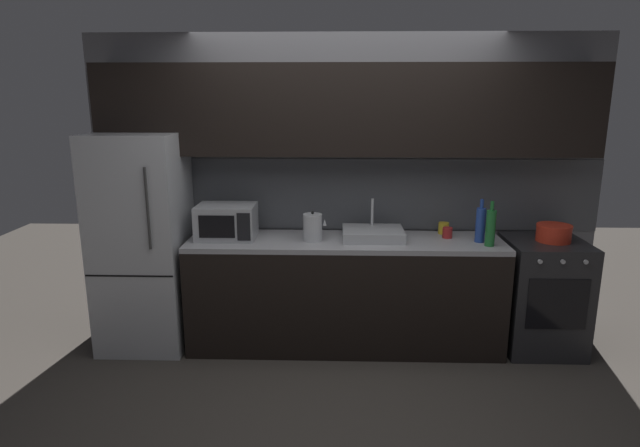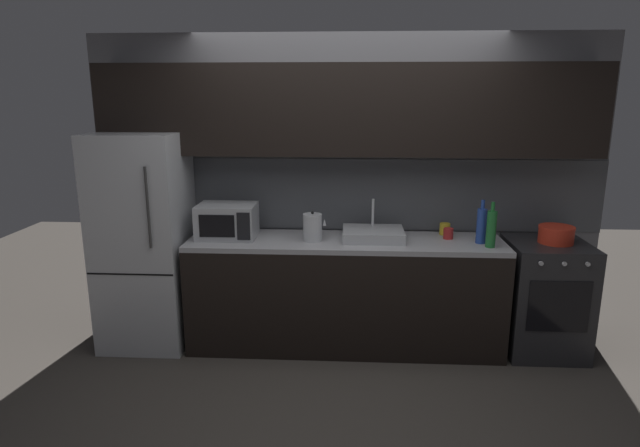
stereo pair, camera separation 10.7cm
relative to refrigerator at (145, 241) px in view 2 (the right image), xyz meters
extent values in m
plane|color=#3D3833|center=(1.62, -0.90, -0.87)|extent=(10.00, 10.00, 0.00)
cube|color=slate|center=(1.62, 0.40, 0.38)|extent=(4.23, 0.10, 2.50)
cube|color=#4C4F54|center=(1.62, 0.35, 0.33)|extent=(4.23, 0.01, 0.60)
cube|color=black|center=(1.62, 0.18, 1.03)|extent=(3.89, 0.34, 0.70)
cube|color=black|center=(1.62, 0.00, -0.44)|extent=(2.49, 0.60, 0.86)
cube|color=#9E9EA3|center=(1.62, 0.00, 0.01)|extent=(2.49, 0.60, 0.04)
cube|color=#B7BABF|center=(0.00, 0.00, 0.00)|extent=(0.68, 0.66, 1.73)
cube|color=black|center=(0.00, -0.33, -0.17)|extent=(0.67, 0.00, 0.01)
cylinder|color=#333333|center=(0.19, -0.35, 0.35)|extent=(0.02, 0.02, 0.61)
cube|color=#232326|center=(3.21, 0.00, -0.42)|extent=(0.60, 0.60, 0.90)
cube|color=black|center=(3.21, -0.30, -0.37)|extent=(0.45, 0.01, 0.40)
cylinder|color=#B2B2B7|center=(3.04, -0.31, -0.04)|extent=(0.03, 0.02, 0.03)
cylinder|color=#B2B2B7|center=(3.21, -0.31, -0.04)|extent=(0.03, 0.02, 0.03)
cylinder|color=#B2B2B7|center=(3.37, -0.31, -0.04)|extent=(0.03, 0.02, 0.03)
cube|color=#A8AAAF|center=(0.68, 0.02, 0.17)|extent=(0.46, 0.34, 0.27)
cube|color=black|center=(0.64, -0.15, 0.17)|extent=(0.28, 0.01, 0.18)
cube|color=black|center=(0.85, -0.15, 0.17)|extent=(0.10, 0.01, 0.22)
cube|color=#ADAFB5|center=(1.84, 0.03, 0.07)|extent=(0.48, 0.38, 0.08)
cylinder|color=silver|center=(1.84, 0.16, 0.22)|extent=(0.02, 0.02, 0.22)
cylinder|color=#B7BABF|center=(1.37, -0.04, 0.14)|extent=(0.15, 0.15, 0.21)
sphere|color=black|center=(1.37, -0.04, 0.26)|extent=(0.02, 0.02, 0.02)
cone|color=#B7BABF|center=(1.46, -0.04, 0.18)|extent=(0.03, 0.03, 0.05)
cylinder|color=#234299|center=(2.67, -0.04, 0.17)|extent=(0.07, 0.07, 0.27)
cylinder|color=#234299|center=(2.67, -0.04, 0.34)|extent=(0.03, 0.03, 0.07)
cylinder|color=#1E6B2D|center=(2.72, -0.15, 0.17)|extent=(0.07, 0.07, 0.28)
cylinder|color=#1E6B2D|center=(2.72, -0.15, 0.34)|extent=(0.03, 0.03, 0.07)
cylinder|color=#A82323|center=(2.44, 0.08, 0.08)|extent=(0.08, 0.08, 0.09)
cylinder|color=gold|center=(2.44, 0.21, 0.08)|extent=(0.09, 0.09, 0.09)
cylinder|color=red|center=(3.25, 0.00, 0.09)|extent=(0.26, 0.26, 0.11)
cylinder|color=red|center=(3.25, 0.00, 0.16)|extent=(0.27, 0.27, 0.02)
camera|label=1|loc=(1.55, -4.06, 1.15)|focal=29.80mm
camera|label=2|loc=(1.65, -4.05, 1.15)|focal=29.80mm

